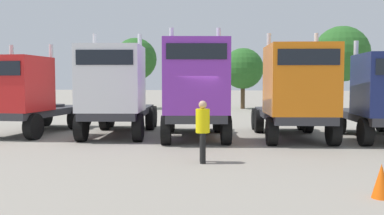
{
  "coord_description": "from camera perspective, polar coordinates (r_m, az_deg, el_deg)",
  "views": [
    {
      "loc": [
        3.04,
        -15.21,
        2.29
      ],
      "look_at": [
        -0.29,
        2.16,
        1.2
      ],
      "focal_mm": 38.68,
      "sensor_mm": 36.0,
      "label": 1
    }
  ],
  "objects": [
    {
      "name": "ground",
      "position": [
        15.68,
        -0.45,
        -4.88
      ],
      "size": [
        200.0,
        200.0,
        0.0
      ],
      "primitive_type": "plane",
      "color": "gray"
    },
    {
      "name": "semi_truck_red",
      "position": [
        19.08,
        -22.17,
        1.64
      ],
      "size": [
        2.66,
        6.1,
        3.94
      ],
      "rotation": [
        0.0,
        0.0,
        -1.55
      ],
      "color": "#333338",
      "rests_on": "ground"
    },
    {
      "name": "semi_truck_white",
      "position": [
        17.3,
        -10.54,
        2.23
      ],
      "size": [
        3.57,
        6.64,
        4.32
      ],
      "rotation": [
        0.0,
        0.0,
        -1.4
      ],
      "color": "#333338",
      "rests_on": "ground"
    },
    {
      "name": "semi_truck_purple",
      "position": [
        16.1,
        0.48,
        2.53
      ],
      "size": [
        3.66,
        6.36,
        4.48
      ],
      "rotation": [
        0.0,
        0.0,
        -1.37
      ],
      "color": "#333338",
      "rests_on": "ground"
    },
    {
      "name": "semi_truck_orange",
      "position": [
        16.47,
        14.18,
        2.16
      ],
      "size": [
        3.42,
        6.5,
        4.27
      ],
      "rotation": [
        0.0,
        0.0,
        -1.42
      ],
      "color": "#333338",
      "rests_on": "ground"
    },
    {
      "name": "visitor_in_hivis",
      "position": [
        11.7,
        1.49,
        -2.68
      ],
      "size": [
        0.47,
        0.47,
        1.77
      ],
      "rotation": [
        0.0,
        0.0,
        0.21
      ],
      "color": "black",
      "rests_on": "ground"
    },
    {
      "name": "traffic_cone_near",
      "position": [
        9.06,
        24.64,
        -9.19
      ],
      "size": [
        0.36,
        0.36,
        0.69
      ],
      "primitive_type": "cone",
      "color": "#F2590C",
      "rests_on": "ground"
    },
    {
      "name": "oak_far_left",
      "position": [
        36.11,
        -7.79,
        6.6
      ],
      "size": [
        3.63,
        3.63,
        6.09
      ],
      "color": "#4C3823",
      "rests_on": "ground"
    },
    {
      "name": "oak_far_centre",
      "position": [
        35.76,
        7.04,
        5.33
      ],
      "size": [
        3.49,
        3.49,
        5.2
      ],
      "color": "#4C3823",
      "rests_on": "ground"
    },
    {
      "name": "oak_far_right",
      "position": [
        32.32,
        19.9,
        6.93
      ],
      "size": [
        4.06,
        4.06,
        6.37
      ],
      "color": "#4C3823",
      "rests_on": "ground"
    }
  ]
}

